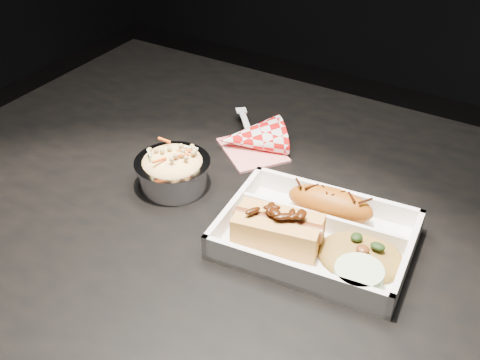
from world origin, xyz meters
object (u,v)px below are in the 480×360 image
Objects in this scene: food_tray at (316,238)px; hotdog at (278,227)px; napkin_fork at (251,138)px; fried_pastry at (330,204)px; foil_coleslaw_cup at (173,168)px; dining_table at (277,258)px.

food_tray is 2.15× the size of hotdog.
fried_pastry is at bearing 18.59° from napkin_fork.
food_tray is 1.67× the size of napkin_fork.
hotdog is 0.78× the size of napkin_fork.
foil_coleslaw_cup reaches higher than food_tray.
hotdog is (-0.04, -0.09, 0.00)m from fried_pastry.
fried_pastry is 0.24m from foil_coleslaw_cup.
foil_coleslaw_cup reaches higher than fried_pastry.
hotdog is 1.08× the size of foil_coleslaw_cup.
dining_table is 0.21m from foil_coleslaw_cup.
dining_table is 0.14m from fried_pastry.
fried_pastry is at bearing 14.02° from dining_table.
napkin_fork is (-0.16, 0.20, -0.02)m from hotdog.
food_tray is at bearing -26.80° from dining_table.
hotdog is (0.03, -0.07, 0.12)m from dining_table.
foil_coleslaw_cup is (-0.24, 0.01, 0.02)m from food_tray.
napkin_fork is (-0.20, 0.17, 0.01)m from food_tray.
dining_table is 0.15m from hotdog.
fried_pastry reaches higher than food_tray.
foil_coleslaw_cup is (-0.24, -0.05, 0.00)m from fried_pastry.
hotdog is at bearing -149.23° from food_tray.
foil_coleslaw_cup is at bearing -56.09° from napkin_fork.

